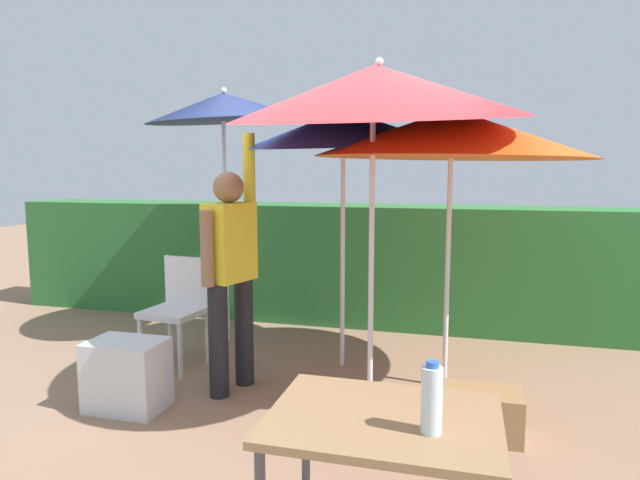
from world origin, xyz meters
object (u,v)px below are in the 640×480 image
umbrella_rainbow (344,129)px  umbrella_orange (376,93)px  person_vendor (230,265)px  crate_cardboard (483,413)px  folding_table (383,441)px  umbrella_yellow (224,108)px  umbrella_navy (452,134)px  cooler_box (127,375)px  bottle_water (432,399)px  chair_plastic (179,305)px

umbrella_rainbow → umbrella_orange: umbrella_orange is taller
person_vendor → crate_cardboard: (1.76, -0.26, -0.79)m
crate_cardboard → folding_table: (-0.39, -1.51, 0.52)m
umbrella_yellow → umbrella_navy: bearing=-16.4°
person_vendor → crate_cardboard: person_vendor is taller
cooler_box → folding_table: size_ratio=0.63×
umbrella_navy → crate_cardboard: umbrella_navy is taller
bottle_water → cooler_box: bearing=146.7°
person_vendor → chair_plastic: (-0.63, 0.38, -0.42)m
chair_plastic → bottle_water: bottle_water is taller
umbrella_yellow → umbrella_navy: umbrella_yellow is taller
umbrella_orange → crate_cardboard: umbrella_orange is taller
umbrella_rainbow → cooler_box: 2.42m
folding_table → umbrella_yellow: bearing=123.6°
cooler_box → crate_cardboard: bearing=5.5°
umbrella_navy → chair_plastic: bearing=-177.4°
umbrella_rainbow → chair_plastic: (-1.31, -0.34, -1.43)m
umbrella_yellow → crate_cardboard: bearing=-30.4°
umbrella_navy → cooler_box: bearing=-155.0°
umbrella_rainbow → umbrella_yellow: 1.27m
chair_plastic → cooler_box: bearing=-84.4°
umbrella_rainbow → umbrella_orange: size_ratio=0.90×
umbrella_orange → crate_cardboard: size_ratio=5.16×
umbrella_yellow → cooler_box: umbrella_yellow is taller
crate_cardboard → umbrella_rainbow: bearing=137.9°
chair_plastic → cooler_box: chair_plastic is taller
bottle_water → chair_plastic: bearing=134.2°
person_vendor → folding_table: person_vendor is taller
cooler_box → umbrella_orange: bearing=14.5°
crate_cardboard → umbrella_orange: bearing=164.8°
crate_cardboard → bottle_water: size_ratio=1.92×
umbrella_rainbow → person_vendor: size_ratio=1.14×
umbrella_rainbow → folding_table: bearing=-74.4°
umbrella_orange → umbrella_yellow: (-1.58, 1.15, 0.08)m
chair_plastic → umbrella_yellow: bearing=80.8°
crate_cardboard → bottle_water: 1.76m
umbrella_rainbow → bottle_water: size_ratio=8.91×
person_vendor → folding_table: size_ratio=2.35×
chair_plastic → cooler_box: (0.08, -0.86, -0.27)m
umbrella_yellow → crate_cardboard: (2.28, -1.34, -2.03)m
person_vendor → folding_table: 2.26m
umbrella_orange → person_vendor: umbrella_orange is taller
umbrella_navy → bottle_water: 2.54m
umbrella_orange → umbrella_navy: umbrella_orange is taller
umbrella_orange → crate_cardboard: bearing=-15.2°
umbrella_rainbow → crate_cardboard: umbrella_rainbow is taller
cooler_box → crate_cardboard: (2.31, 0.22, -0.09)m
chair_plastic → bottle_water: size_ratio=3.71×
chair_plastic → crate_cardboard: chair_plastic is taller
umbrella_rainbow → crate_cardboard: 2.32m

